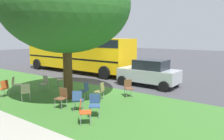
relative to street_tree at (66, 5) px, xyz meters
name	(u,v)px	position (x,y,z in m)	size (l,w,h in m)	color
ground	(101,85)	(0.54, -3.24, -4.52)	(80.00, 80.00, 0.00)	#424247
grass_verge	(62,96)	(0.54, -0.04, -4.52)	(48.00, 6.00, 0.01)	#3D752D
street_tree	(66,5)	(0.00, 0.00, 0.00)	(6.11, 6.11, 6.79)	brown
chair_0	(62,96)	(-0.89, 1.20, -4.00)	(0.48, 0.49, 0.88)	brown
chair_1	(95,103)	(-2.69, 1.12, -4.00)	(0.58, 0.59, 0.88)	#335184
chair_2	(4,87)	(2.78, 1.82, -4.00)	(0.47, 0.47, 0.88)	#C64C1E
chair_3	(25,91)	(1.19, 1.60, -4.00)	(0.57, 0.56, 0.88)	beige
chair_4	(128,87)	(-2.23, -2.04, -4.00)	(0.58, 0.58, 0.88)	brown
chair_5	(62,78)	(2.27, -1.51, -4.00)	(0.59, 0.59, 0.88)	beige
chair_6	(44,82)	(2.13, -0.15, -4.00)	(0.42, 0.42, 0.88)	#ADA393
chair_7	(100,90)	(-1.51, -0.67, -4.00)	(0.53, 0.53, 0.88)	olive
chair_8	(78,99)	(-1.74, 1.07, -4.00)	(0.57, 0.58, 0.88)	#335184
chair_9	(83,110)	(-2.88, 1.93, -4.00)	(0.59, 0.59, 0.88)	#C64C1E
chair_10	(84,89)	(-0.83, -0.27, -4.00)	(0.52, 0.52, 0.88)	#335184
chair_11	(15,83)	(3.15, 0.98, -4.00)	(0.59, 0.59, 0.88)	beige
parked_car	(149,73)	(-1.94, -4.91, -3.68)	(3.70, 1.92, 1.65)	#ADB2B7
school_bus	(77,52)	(5.60, -6.16, -2.76)	(10.40, 2.80, 2.88)	yellow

